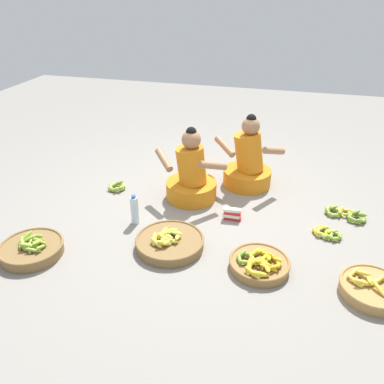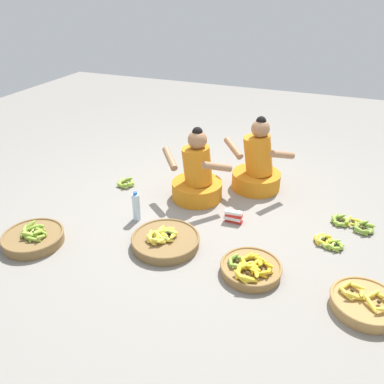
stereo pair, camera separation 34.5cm
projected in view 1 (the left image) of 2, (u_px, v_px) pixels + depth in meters
name	position (u px, v px, depth m)	size (l,w,h in m)	color
ground_plane	(197.00, 214.00, 3.79)	(10.00, 10.00, 0.00)	gray
vendor_woman_front	(191.00, 176.00, 3.96)	(0.76, 0.52, 0.77)	orange
vendor_woman_behind	(248.00, 163.00, 4.20)	(0.76, 0.52, 0.81)	orange
banana_basket_back_right	(373.00, 288.00, 2.81)	(0.48, 0.48, 0.15)	#A87F47
banana_basket_front_right	(259.00, 263.00, 3.05)	(0.48, 0.48, 0.15)	olive
banana_basket_front_center	(32.00, 248.00, 3.21)	(0.52, 0.52, 0.17)	brown
banana_basket_back_left	(170.00, 242.00, 3.30)	(0.59, 0.59, 0.17)	brown
loose_bananas_front_left	(326.00, 233.00, 3.46)	(0.28, 0.22, 0.08)	yellow
loose_bananas_mid_left	(346.00, 214.00, 3.73)	(0.41, 0.28, 0.10)	olive
loose_bananas_near_vendor	(117.00, 187.00, 4.22)	(0.23, 0.22, 0.09)	#8CAD38
water_bottle	(135.00, 210.00, 3.59)	(0.07, 0.07, 0.29)	silver
packet_carton_stack	(232.00, 214.00, 3.67)	(0.17, 0.06, 0.12)	red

